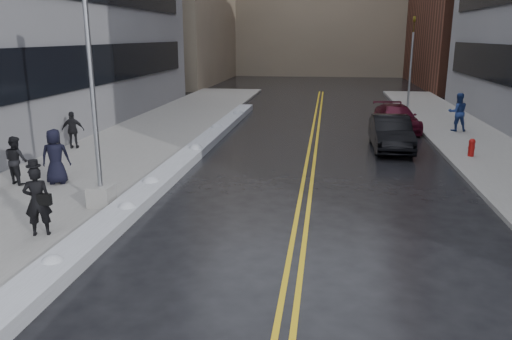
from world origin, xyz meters
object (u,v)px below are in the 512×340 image
at_px(traffic_signal, 411,59).
at_px(car_black, 391,133).
at_px(pedestrian_c, 55,157).
at_px(pedestrian_d, 73,130).
at_px(fire_hydrant, 472,147).
at_px(car_maroon, 396,118).
at_px(lamppost, 95,125).
at_px(pedestrian_fedora, 37,201).
at_px(pedestrian_east, 458,112).
at_px(pedestrian_b, 16,160).

relative_size(traffic_signal, car_black, 1.32).
relative_size(pedestrian_c, pedestrian_d, 1.14).
xyz_separation_m(fire_hydrant, traffic_signal, (-0.50, 14.00, 2.85)).
bearing_deg(pedestrian_c, pedestrian_d, -84.53).
relative_size(pedestrian_d, car_maroon, 0.35).
distance_m(pedestrian_c, car_black, 13.92).
xyz_separation_m(lamppost, car_maroon, (10.07, 14.37, -1.87)).
relative_size(traffic_signal, pedestrian_fedora, 3.43).
bearing_deg(car_maroon, pedestrian_east, -18.51).
height_order(pedestrian_b, pedestrian_c, pedestrian_c).
bearing_deg(pedestrian_east, pedestrian_b, 32.73).
xyz_separation_m(pedestrian_c, car_maroon, (12.52, 12.43, -0.41)).
height_order(fire_hydrant, pedestrian_fedora, pedestrian_fedora).
relative_size(fire_hydrant, car_black, 0.16).
distance_m(lamppost, pedestrian_c, 3.45).
bearing_deg(pedestrian_b, pedestrian_d, -56.78).
bearing_deg(pedestrian_b, traffic_signal, -102.83).
bearing_deg(lamppost, pedestrian_c, 141.60).
relative_size(fire_hydrant, traffic_signal, 0.12).
xyz_separation_m(lamppost, fire_hydrant, (12.30, 8.00, -1.98)).
height_order(fire_hydrant, pedestrian_b, pedestrian_b).
xyz_separation_m(lamppost, pedestrian_b, (-3.74, 1.74, -1.58)).
bearing_deg(car_black, traffic_signal, 77.77).
distance_m(car_black, car_maroon, 4.94).
height_order(fire_hydrant, pedestrian_d, pedestrian_d).
height_order(pedestrian_fedora, car_maroon, pedestrian_fedora).
height_order(traffic_signal, pedestrian_b, traffic_signal).
bearing_deg(traffic_signal, car_black, -101.59).
bearing_deg(car_maroon, pedestrian_b, -144.87).
distance_m(pedestrian_fedora, pedestrian_c, 4.64).
distance_m(traffic_signal, pedestrian_b, 25.65).
height_order(pedestrian_b, pedestrian_east, pedestrian_east).
height_order(traffic_signal, car_maroon, traffic_signal).
relative_size(lamppost, traffic_signal, 1.27).
distance_m(pedestrian_b, pedestrian_d, 5.42).
xyz_separation_m(pedestrian_b, pedestrian_east, (16.80, 12.04, 0.17)).
relative_size(pedestrian_fedora, pedestrian_c, 0.95).
xyz_separation_m(traffic_signal, pedestrian_b, (-15.54, -20.26, -2.45)).
height_order(fire_hydrant, pedestrian_c, pedestrian_c).
bearing_deg(fire_hydrant, car_black, 153.94).
height_order(pedestrian_b, pedestrian_d, pedestrian_d).
distance_m(lamppost, pedestrian_b, 4.42).
bearing_deg(pedestrian_east, traffic_signal, -84.18).
distance_m(pedestrian_fedora, car_maroon, 19.75).
distance_m(pedestrian_c, pedestrian_east, 19.51).
distance_m(traffic_signal, pedestrian_fedora, 27.34).
distance_m(pedestrian_d, car_maroon, 16.33).
relative_size(traffic_signal, pedestrian_b, 3.73).
bearing_deg(pedestrian_c, pedestrian_b, -7.80).
height_order(pedestrian_b, car_black, pedestrian_b).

